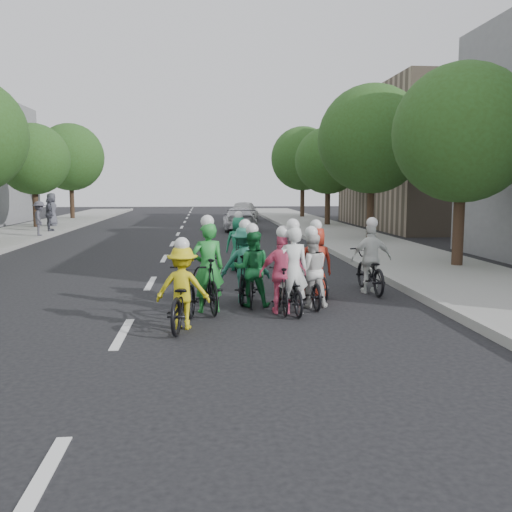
{
  "coord_description": "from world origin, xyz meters",
  "views": [
    {
      "loc": [
        1.4,
        -9.48,
        2.46
      ],
      "look_at": [
        2.46,
        2.35,
        1.0
      ],
      "focal_mm": 40.0,
      "sensor_mm": 36.0,
      "label": 1
    }
  ],
  "objects": [
    {
      "name": "spectator_0",
      "position": [
        -6.3,
        17.9,
        0.96
      ],
      "size": [
        0.89,
        1.18,
        1.62
      ],
      "primitive_type": "imported",
      "rotation": [
        0.0,
        0.0,
        1.88
      ],
      "color": "#4A4854",
      "rests_on": "sidewalk_left"
    },
    {
      "name": "sidewalk_right",
      "position": [
        8.0,
        10.0,
        0.07
      ],
      "size": [
        4.0,
        80.0,
        0.15
      ],
      "primitive_type": "cube",
      "color": "gray",
      "rests_on": "ground"
    },
    {
      "name": "cyclist_8",
      "position": [
        5.2,
        3.3,
        0.61
      ],
      "size": [
        0.95,
        1.91,
        1.76
      ],
      "rotation": [
        0.0,
        0.0,
        3.17
      ],
      "color": "black",
      "rests_on": "ground"
    },
    {
      "name": "cyclist_1",
      "position": [
        2.35,
        2.06,
        0.65
      ],
      "size": [
        0.82,
        1.51,
        1.71
      ],
      "rotation": [
        0.0,
        0.0,
        3.04
      ],
      "color": "black",
      "rests_on": "ground"
    },
    {
      "name": "tree_l_5",
      "position": [
        -8.2,
        33.0,
        4.52
      ],
      "size": [
        4.8,
        4.8,
        6.93
      ],
      "color": "black",
      "rests_on": "ground"
    },
    {
      "name": "cyclist_3",
      "position": [
        2.88,
        1.36,
        0.63
      ],
      "size": [
        0.91,
        1.52,
        1.71
      ],
      "rotation": [
        0.0,
        0.0,
        3.14
      ],
      "color": "black",
      "rests_on": "ground"
    },
    {
      "name": "cyclist_4",
      "position": [
        3.79,
        2.71,
        0.6
      ],
      "size": [
        0.84,
        1.72,
        1.74
      ],
      "rotation": [
        0.0,
        0.0,
        3.28
      ],
      "color": "black",
      "rests_on": "ground"
    },
    {
      "name": "curb_right",
      "position": [
        6.05,
        10.0,
        0.09
      ],
      "size": [
        0.18,
        80.0,
        0.18
      ],
      "primitive_type": "cube",
      "color": "#999993",
      "rests_on": "ground"
    },
    {
      "name": "cyclist_6",
      "position": [
        3.54,
        1.9,
        0.59
      ],
      "size": [
        0.76,
        1.71,
        1.66
      ],
      "rotation": [
        0.0,
        0.0,
        3.19
      ],
      "color": "black",
      "rests_on": "ground"
    },
    {
      "name": "spectator_2",
      "position": [
        -7.54,
        24.86,
        1.11
      ],
      "size": [
        0.74,
        1.01,
        1.91
      ],
      "primitive_type": "imported",
      "rotation": [
        0.0,
        0.0,
        1.72
      ],
      "color": "#51525F",
      "rests_on": "sidewalk_left"
    },
    {
      "name": "cyclist_9",
      "position": [
        2.37,
        7.14,
        0.65
      ],
      "size": [
        0.85,
        1.85,
        1.74
      ],
      "rotation": [
        0.0,
        0.0,
        2.98
      ],
      "color": "black",
      "rests_on": "ground"
    },
    {
      "name": "tree_r_1",
      "position": [
        8.8,
        15.6,
        4.52
      ],
      "size": [
        4.8,
        4.8,
        6.93
      ],
      "color": "black",
      "rests_on": "ground"
    },
    {
      "name": "bldg_se",
      "position": [
        16.0,
        24.0,
        4.0
      ],
      "size": [
        10.0,
        14.0,
        8.0
      ],
      "primitive_type": "cube",
      "color": "gray",
      "rests_on": "ground"
    },
    {
      "name": "tree_r_2",
      "position": [
        8.8,
        24.6,
        3.96
      ],
      "size": [
        4.0,
        4.0,
        5.97
      ],
      "color": "black",
      "rests_on": "ground"
    },
    {
      "name": "cyclist_2",
      "position": [
        1.0,
        0.33,
        0.59
      ],
      "size": [
        1.01,
        2.01,
        1.59
      ],
      "rotation": [
        0.0,
        0.0,
        2.98
      ],
      "color": "black",
      "rests_on": "ground"
    },
    {
      "name": "cyclist_7",
      "position": [
        2.23,
        2.48,
        0.68
      ],
      "size": [
        1.14,
        1.79,
        1.77
      ],
      "rotation": [
        0.0,
        0.0,
        2.95
      ],
      "color": "black",
      "rests_on": "ground"
    },
    {
      "name": "tree_l_4",
      "position": [
        -8.2,
        24.0,
        3.96
      ],
      "size": [
        4.0,
        4.0,
        5.97
      ],
      "color": "black",
      "rests_on": "ground"
    },
    {
      "name": "ground",
      "position": [
        0.0,
        0.0,
        0.0
      ],
      "size": [
        120.0,
        120.0,
        0.0
      ],
      "primitive_type": "plane",
      "color": "black",
      "rests_on": "ground"
    },
    {
      "name": "cyclist_5",
      "position": [
        1.44,
        1.62,
        0.66
      ],
      "size": [
        0.84,
        1.87,
        1.91
      ],
      "rotation": [
        0.0,
        0.0,
        3.33
      ],
      "color": "black",
      "rests_on": "ground"
    },
    {
      "name": "cyclist_0",
      "position": [
        3.07,
        1.32,
        0.59
      ],
      "size": [
        0.68,
        1.6,
        1.85
      ],
      "rotation": [
        0.0,
        0.0,
        3.23
      ],
      "color": "black",
      "rests_on": "ground"
    },
    {
      "name": "follow_car_trail",
      "position": [
        4.19,
        30.92,
        0.72
      ],
      "size": [
        2.45,
        4.45,
        1.44
      ],
      "primitive_type": "imported",
      "rotation": [
        0.0,
        0.0,
        2.96
      ],
      "color": "white",
      "rests_on": "ground"
    },
    {
      "name": "tree_r_3",
      "position": [
        8.8,
        33.6,
        4.52
      ],
      "size": [
        4.8,
        4.8,
        6.93
      ],
      "color": "black",
      "rests_on": "ground"
    },
    {
      "name": "follow_car_lead",
      "position": [
        3.3,
        22.14,
        0.64
      ],
      "size": [
        1.87,
        4.43,
        1.28
      ],
      "primitive_type": "imported",
      "rotation": [
        0.0,
        0.0,
        3.12
      ],
      "color": "silver",
      "rests_on": "ground"
    },
    {
      "name": "tree_r_0",
      "position": [
        8.8,
        6.6,
        3.96
      ],
      "size": [
        4.0,
        4.0,
        5.97
      ],
      "color": "black",
      "rests_on": "ground"
    },
    {
      "name": "spectator_1",
      "position": [
        -6.61,
        20.79,
        1.01
      ],
      "size": [
        0.78,
        1.09,
        1.71
      ],
      "primitive_type": "imported",
      "rotation": [
        0.0,
        0.0,
        1.98
      ],
      "color": "#4C4D59",
      "rests_on": "sidewalk_left"
    }
  ]
}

